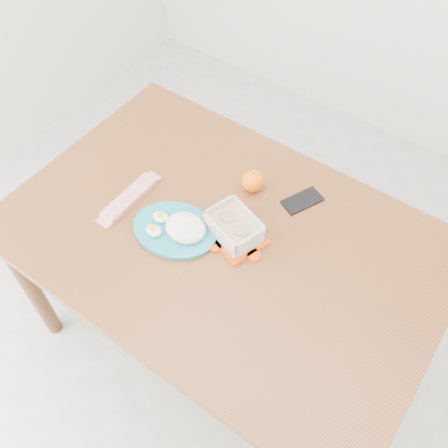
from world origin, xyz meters
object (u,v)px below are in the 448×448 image
Objects in this scene: orange_fruit at (253,181)px; rice_plate at (178,228)px; food_container at (234,228)px; smartphone at (302,201)px; dining_table at (224,250)px.

orange_fruit is 0.24× the size of rice_plate.
orange_fruit is at bearing 60.05° from rice_plate.
food_container reaches higher than smartphone.
food_container is 0.70× the size of rice_plate.
rice_plate is (-0.15, -0.09, -0.02)m from food_container.
dining_table is 0.31m from smartphone.
dining_table is at bearing -91.58° from smartphone.
orange_fruit reaches higher than rice_plate.
orange_fruit is (-0.06, 0.20, -0.00)m from food_container.
food_container is at bearing -88.50° from smartphone.
food_container is 1.67× the size of smartphone.
food_container is 2.97× the size of orange_fruit.
rice_plate is 2.40× the size of smartphone.
smartphone is (0.13, 0.26, 0.09)m from dining_table.
rice_plate is at bearing -149.24° from dining_table.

